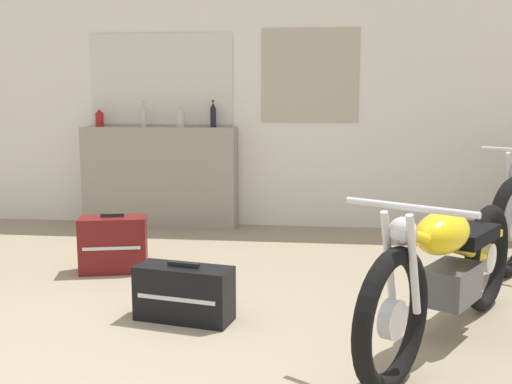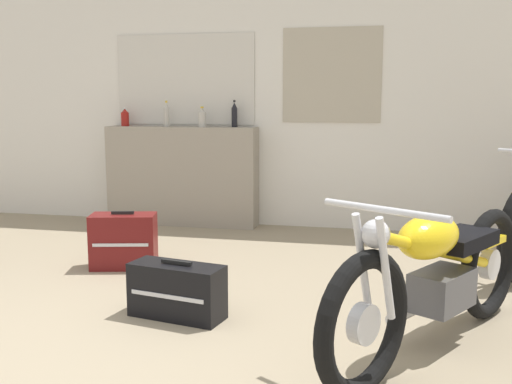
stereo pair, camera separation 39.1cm
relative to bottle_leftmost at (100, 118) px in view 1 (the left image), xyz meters
The scene contains 9 objects.
wall_back 1.24m from the bottle_leftmost, ahead, with size 10.00×0.07×2.80m.
sill_counter 0.87m from the bottle_leftmost, ahead, with size 1.59×0.28×1.03m.
bottle_leftmost is the anchor object (origin of this frame).
bottle_left_center 0.48m from the bottle_leftmost, ahead, with size 0.06×0.06×0.27m.
bottle_center 0.87m from the bottle_leftmost, ahead, with size 0.08×0.08×0.21m.
bottle_right_center 1.19m from the bottle_leftmost, ahead, with size 0.06×0.06×0.27m.
motorcycle_yellow 4.15m from the bottle_leftmost, 42.95° to the right, with size 1.13×1.76×0.85m.
hard_case_darkred 2.04m from the bottle_leftmost, 66.70° to the right, with size 0.55×0.36×0.45m.
hard_case_black 3.16m from the bottle_leftmost, 60.16° to the right, with size 0.61×0.33×0.36m.
Camera 1 is at (1.13, -2.45, 1.32)m, focal length 42.00 mm.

